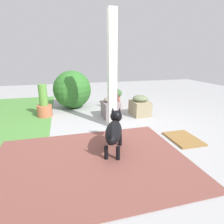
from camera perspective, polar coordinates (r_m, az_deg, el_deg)
ground_plane at (r=3.37m, az=-1.09°, el=-5.45°), size 12.00×12.00×0.00m
brick_path at (r=2.43m, az=-6.26°, el=-14.73°), size 1.80×2.40×0.02m
porch_pillar at (r=3.35m, az=0.04°, el=12.14°), size 0.14×0.14×2.01m
stone_planter_nearest at (r=4.17m, az=8.45°, el=1.85°), size 0.46×0.38×0.45m
stone_planter_near at (r=3.99m, az=-0.44°, el=1.23°), size 0.44×0.34×0.45m
round_shrub at (r=4.78m, az=-11.91°, el=6.64°), size 0.92×0.92×0.92m
terracotta_pot_broad at (r=5.08m, az=0.87°, el=4.98°), size 0.38×0.38×0.41m
terracotta_pot_spiky at (r=4.55m, az=0.95°, el=4.72°), size 0.25×0.25×0.68m
terracotta_pot_tall at (r=4.29m, az=-19.82°, el=1.94°), size 0.32×0.32×0.70m
dog at (r=2.55m, az=0.63°, el=-5.40°), size 0.77×0.44×0.54m
doormat at (r=3.20m, az=20.74°, el=-7.54°), size 0.58×0.43×0.03m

